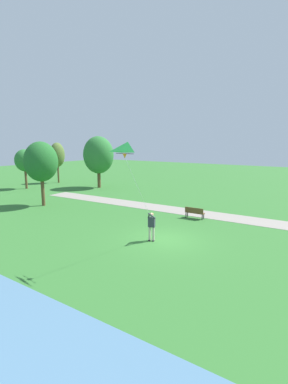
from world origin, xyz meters
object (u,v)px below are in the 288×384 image
Objects in this scene: person_kite_flyer at (151,224)px; tree_treeline_left at (25,161)px; tree_horizon_far at (98,155)px; tree_treeline_center at (41,162)px; park_bench_near_walkway at (195,212)px; flying_kite at (127,151)px; tree_behind_path at (57,155)px.

tree_treeline_left is (7.56, 23.68, 2.52)m from person_kite_flyer.
tree_horizon_far is 1.11× the size of tree_treeline_center.
tree_treeline_center is (-5.03, -10.10, 0.51)m from tree_treeline_left.
park_bench_near_walkway is 18.52m from tree_horizon_far.
person_kite_flyer is 6.19m from park_bench_near_walkway.
park_bench_near_walkway is at bearing -113.48° from tree_horizon_far.
tree_treeline_center is (5.91, 14.39, -1.40)m from flying_kite.
tree_horizon_far is (5.84, -7.08, 0.65)m from tree_treeline_left.
park_bench_near_walkway is at bearing -75.04° from tree_treeline_center.
flying_kite is 0.62× the size of tree_horizon_far.
tree_behind_path is at bearing 45.33° from tree_treeline_center.
person_kite_flyer is 1.21× the size of park_bench_near_walkway.
tree_treeline_center is at bearing -134.67° from tree_behind_path.
flying_kite reaches higher than park_bench_near_walkway.
flying_kite reaches higher than person_kite_flyer.
tree_treeline_left is at bearing -171.17° from tree_behind_path.
flying_kite is 2.71× the size of park_bench_near_walkway.
tree_behind_path is (16.80, 25.40, -1.45)m from flying_kite.
tree_behind_path is 15.48m from tree_treeline_center.
tree_treeline_left is (1.39, 23.73, 3.05)m from park_bench_near_walkway.
tree_horizon_far reaches higher than tree_treeline_left.
tree_horizon_far is 8.00m from tree_behind_path.
tree_behind_path reaches higher than person_kite_flyer.
park_bench_near_walkway is at bearing 4.58° from flying_kite.
tree_treeline_center is at bearing 79.44° from person_kite_flyer.
tree_treeline_left is 11.29m from tree_treeline_center.
person_kite_flyer is 5.63m from flying_kite.
tree_treeline_left is 0.75× the size of tree_horizon_far.
tree_treeline_center is at bearing 104.96° from park_bench_near_walkway.
tree_treeline_left reaches higher than park_bench_near_walkway.
flying_kite is (-3.38, -0.81, 4.43)m from person_kite_flyer.
flying_kite is at bearing -175.42° from park_bench_near_walkway.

